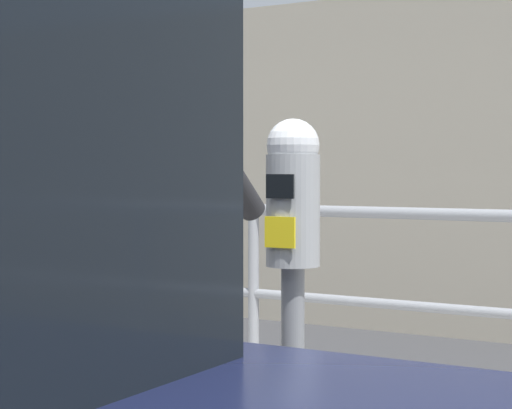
# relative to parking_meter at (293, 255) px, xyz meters

# --- Properties ---
(parking_meter) EXTENTS (0.16, 0.17, 1.39)m
(parking_meter) POSITION_rel_parking_meter_xyz_m (0.00, 0.00, 0.00)
(parking_meter) COLOR slate
(parking_meter) RESTS_ON sidewalk_curb
(pedestrian_at_meter) EXTENTS (0.62, 0.57, 1.69)m
(pedestrian_at_meter) POSITION_rel_parking_meter_xyz_m (-0.63, -0.04, -0.02)
(pedestrian_at_meter) COLOR slate
(pedestrian_at_meter) RESTS_ON sidewalk_curb
(background_railing) EXTENTS (24.06, 0.06, 1.06)m
(background_railing) POSITION_rel_parking_meter_xyz_m (-0.18, 1.89, -0.23)
(background_railing) COLOR gray
(background_railing) RESTS_ON sidewalk_curb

